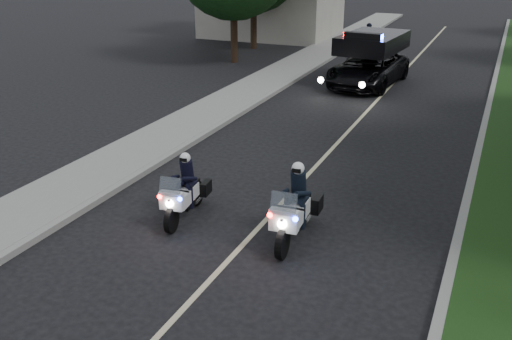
# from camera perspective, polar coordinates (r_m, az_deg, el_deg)

# --- Properties ---
(ground) EXTENTS (120.00, 120.00, 0.00)m
(ground) POSITION_cam_1_polar(r_m,az_deg,el_deg) (12.34, -0.98, -7.02)
(ground) COLOR black
(ground) RESTS_ON ground
(curb_right) EXTENTS (0.20, 60.00, 0.15)m
(curb_right) POSITION_cam_1_polar(r_m,az_deg,el_deg) (20.68, 21.45, 3.77)
(curb_right) COLOR gray
(curb_right) RESTS_ON ground
(grass_verge) EXTENTS (1.20, 60.00, 0.16)m
(grass_verge) POSITION_cam_1_polar(r_m,az_deg,el_deg) (20.67, 23.38, 3.49)
(grass_verge) COLOR #193814
(grass_verge) RESTS_ON ground
(curb_left) EXTENTS (0.20, 60.00, 0.15)m
(curb_left) POSITION_cam_1_polar(r_m,az_deg,el_deg) (22.39, 0.07, 6.61)
(curb_left) COLOR gray
(curb_left) RESTS_ON ground
(sidewalk_left) EXTENTS (2.00, 60.00, 0.16)m
(sidewalk_left) POSITION_cam_1_polar(r_m,az_deg,el_deg) (22.84, -2.48, 6.90)
(sidewalk_left) COLOR gray
(sidewalk_left) RESTS_ON ground
(lane_marking) EXTENTS (0.12, 50.00, 0.01)m
(lane_marking) POSITION_cam_1_polar(r_m,az_deg,el_deg) (21.18, 10.34, 5.15)
(lane_marking) COLOR #BFB78C
(lane_marking) RESTS_ON ground
(police_moto_left) EXTENTS (0.85, 1.87, 1.53)m
(police_moto_left) POSITION_cam_1_polar(r_m,az_deg,el_deg) (13.46, -6.92, -4.59)
(police_moto_left) COLOR silver
(police_moto_left) RESTS_ON ground
(police_moto_right) EXTENTS (0.82, 2.04, 1.70)m
(police_moto_right) POSITION_cam_1_polar(r_m,az_deg,el_deg) (12.47, 3.78, -6.73)
(police_moto_right) COLOR silver
(police_moto_right) RESTS_ON ground
(police_suv) EXTENTS (2.88, 5.43, 2.54)m
(police_suv) POSITION_cam_1_polar(r_m,az_deg,el_deg) (26.02, 10.86, 8.21)
(police_suv) COLOR black
(police_suv) RESTS_ON ground
(bicycle) EXTENTS (0.83, 1.89, 0.96)m
(bicycle) POSITION_cam_1_polar(r_m,az_deg,el_deg) (31.80, 10.84, 10.65)
(bicycle) COLOR black
(bicycle) RESTS_ON ground
(cyclist) EXTENTS (0.61, 0.41, 1.68)m
(cyclist) POSITION_cam_1_polar(r_m,az_deg,el_deg) (31.80, 10.84, 10.65)
(cyclist) COLOR black
(cyclist) RESTS_ON ground
(tree_left_near) EXTENTS (7.75, 7.75, 9.74)m
(tree_left_near) POSITION_cam_1_polar(r_m,az_deg,el_deg) (30.48, -2.13, 10.55)
(tree_left_near) COLOR #143D15
(tree_left_near) RESTS_ON ground
(tree_left_far) EXTENTS (5.75, 5.75, 9.23)m
(tree_left_far) POSITION_cam_1_polar(r_m,az_deg,el_deg) (34.44, -0.23, 11.87)
(tree_left_far) COLOR black
(tree_left_far) RESTS_ON ground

